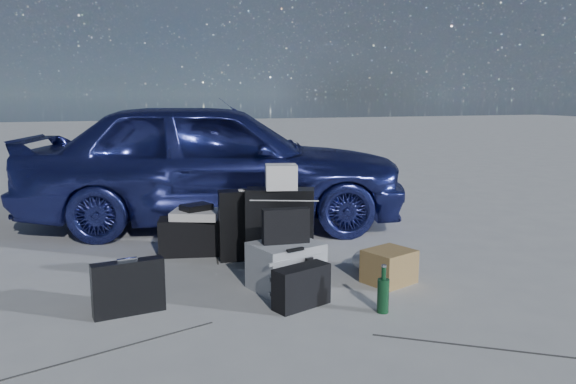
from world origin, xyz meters
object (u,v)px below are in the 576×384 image
at_px(suitcase_left, 246,225).
at_px(car, 215,162).
at_px(duffel_bag, 196,236).
at_px(green_bottle, 383,290).
at_px(briefcase, 128,288).
at_px(cardboard_box, 389,266).
at_px(pelican_case, 286,266).
at_px(suitcase_right, 280,228).

bearing_deg(suitcase_left, car, 96.51).
distance_m(suitcase_left, duffel_bag, 0.53).
height_order(car, green_bottle, car).
xyz_separation_m(briefcase, cardboard_box, (1.98, -0.01, -0.05)).
distance_m(car, pelican_case, 2.36).
height_order(briefcase, cardboard_box, briefcase).
bearing_deg(briefcase, cardboard_box, -8.33).
xyz_separation_m(suitcase_left, duffel_bag, (-0.40, 0.32, -0.15)).
bearing_deg(green_bottle, duffel_bag, 117.20).
xyz_separation_m(pelican_case, green_bottle, (0.47, -0.67, -0.02)).
xyz_separation_m(suitcase_left, suitcase_right, (0.21, -0.33, 0.03)).
height_order(suitcase_left, cardboard_box, suitcase_left).
height_order(pelican_case, duffel_bag, pelican_case).
height_order(car, suitcase_right, car).
relative_size(car, pelican_case, 8.57).
xyz_separation_m(pelican_case, suitcase_left, (-0.08, 0.86, 0.14)).
height_order(pelican_case, cardboard_box, pelican_case).
bearing_deg(pelican_case, green_bottle, -70.14).
bearing_deg(car, green_bottle, -155.33).
xyz_separation_m(pelican_case, duffel_bag, (-0.48, 1.18, -0.01)).
relative_size(suitcase_left, green_bottle, 1.96).
bearing_deg(duffel_bag, suitcase_left, -26.93).
xyz_separation_m(briefcase, suitcase_left, (1.09, 0.99, 0.13)).
relative_size(duffel_bag, cardboard_box, 1.92).
relative_size(suitcase_right, green_bottle, 2.13).
bearing_deg(suitcase_right, green_bottle, -51.91).
xyz_separation_m(car, suitcase_right, (0.18, -1.78, -0.37)).
distance_m(pelican_case, green_bottle, 0.82).
height_order(suitcase_right, duffel_bag, suitcase_right).
distance_m(suitcase_right, duffel_bag, 0.91).
bearing_deg(green_bottle, cardboard_box, 57.25).
relative_size(duffel_bag, green_bottle, 2.10).
bearing_deg(suitcase_right, pelican_case, -81.60).
bearing_deg(cardboard_box, suitcase_right, 136.12).
height_order(suitcase_right, cardboard_box, suitcase_right).
distance_m(briefcase, duffel_bag, 1.48).
distance_m(duffel_bag, green_bottle, 2.08).
bearing_deg(car, pelican_case, -163.99).
bearing_deg(suitcase_right, cardboard_box, -21.82).
bearing_deg(suitcase_left, pelican_case, -76.73).
distance_m(car, cardboard_box, 2.65).
xyz_separation_m(suitcase_right, duffel_bag, (-0.61, 0.66, -0.17)).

